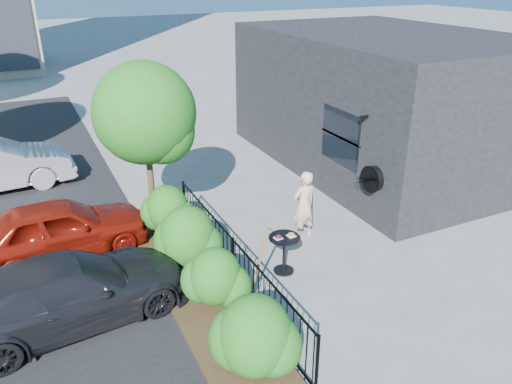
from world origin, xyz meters
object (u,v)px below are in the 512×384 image
shovel (257,269)px  car_red (60,228)px  patio_tree (149,120)px  woman (304,205)px  car_darkgrey (68,292)px  cafe_table (284,248)px

shovel → car_red: bearing=132.9°
patio_tree → woman: 3.90m
car_red → car_darkgrey: car_red is taller
woman → shovel: woman is taller
shovel → car_darkgrey: bearing=165.1°
patio_tree → car_darkgrey: patio_tree is taller
woman → patio_tree: bearing=-37.9°
cafe_table → woman: (1.09, 1.07, 0.26)m
woman → car_red: 5.35m
car_darkgrey → woman: bearing=-88.3°
patio_tree → cafe_table: (1.88, -2.69, -2.20)m
cafe_table → shovel: 1.10m
woman → shovel: size_ratio=1.09×
shovel → car_darkgrey: shovel is taller
woman → car_red: bearing=-27.3°
cafe_table → patio_tree: bearing=125.0°
cafe_table → car_red: 4.84m
patio_tree → cafe_table: size_ratio=4.57×
shovel → car_darkgrey: size_ratio=0.35×
patio_tree → woman: bearing=-28.5°
patio_tree → car_red: patio_tree is taller
patio_tree → shovel: 4.04m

